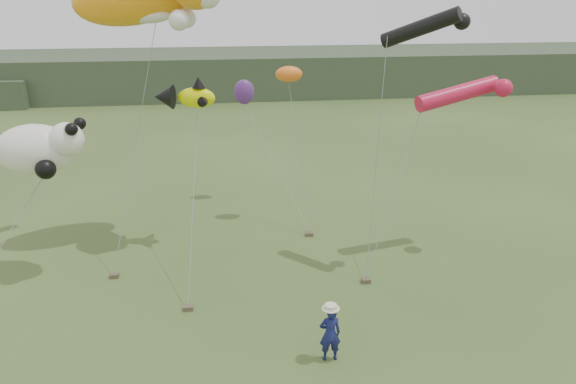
{
  "coord_description": "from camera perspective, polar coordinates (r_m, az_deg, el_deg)",
  "views": [
    {
      "loc": [
        -1.17,
        -13.44,
        10.2
      ],
      "look_at": [
        1.04,
        3.0,
        4.13
      ],
      "focal_mm": 35.0,
      "sensor_mm": 36.0,
      "label": 1
    }
  ],
  "objects": [
    {
      "name": "fish_kite",
      "position": [
        22.66,
        -10.48,
        9.51
      ],
      "size": [
        2.55,
        1.7,
        1.28
      ],
      "color": "#E4ED00",
      "rests_on": "ground"
    },
    {
      "name": "sandbag_anchors",
      "position": [
        21.02,
        -9.22,
        -8.96
      ],
      "size": [
        14.03,
        5.73,
        0.16
      ],
      "color": "brown",
      "rests_on": "ground"
    },
    {
      "name": "misc_kites",
      "position": [
        26.46,
        -2.66,
        10.81
      ],
      "size": [
        2.89,
        3.54,
        2.18
      ],
      "color": "orange",
      "rests_on": "ground"
    },
    {
      "name": "ground",
      "position": [
        16.91,
        -2.24,
        -17.01
      ],
      "size": [
        120.0,
        120.0,
        0.0
      ],
      "primitive_type": "plane",
      "color": "#385123",
      "rests_on": "ground"
    },
    {
      "name": "tube_kites",
      "position": [
        21.89,
        16.4,
        11.81
      ],
      "size": [
        5.18,
        2.8,
        3.87
      ],
      "color": "black",
      "rests_on": "ground"
    },
    {
      "name": "festival_attendant",
      "position": [
        16.61,
        4.29,
        -14.16
      ],
      "size": [
        0.63,
        0.41,
        1.73
      ],
      "primitive_type": "imported",
      "rotation": [
        0.0,
        0.0,
        3.14
      ],
      "color": "#151950",
      "rests_on": "ground"
    },
    {
      "name": "panda_kite",
      "position": [
        21.69,
        -23.89,
        4.06
      ],
      "size": [
        3.18,
        2.06,
        1.98
      ],
      "color": "white",
      "rests_on": "ground"
    },
    {
      "name": "headland",
      "position": [
        58.74,
        -9.68,
        11.72
      ],
      "size": [
        90.0,
        13.0,
        4.0
      ],
      "color": "#2D3D28",
      "rests_on": "ground"
    }
  ]
}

